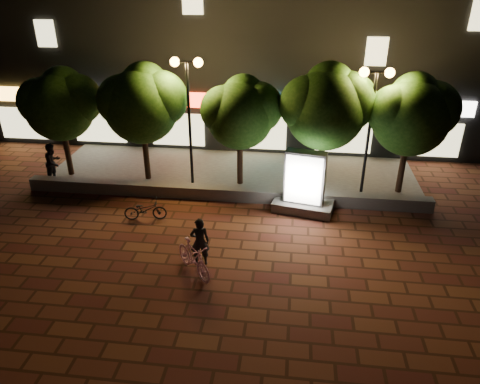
% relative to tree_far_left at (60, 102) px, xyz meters
% --- Properties ---
extents(ground, '(80.00, 80.00, 0.00)m').
position_rel_tree_far_left_xyz_m(ground, '(6.95, -5.46, -3.29)').
color(ground, brown).
rests_on(ground, ground).
extents(retaining_wall, '(16.00, 0.45, 0.50)m').
position_rel_tree_far_left_xyz_m(retaining_wall, '(6.95, -1.46, -3.04)').
color(retaining_wall, slate).
rests_on(retaining_wall, ground).
extents(sidewalk, '(16.00, 5.00, 0.08)m').
position_rel_tree_far_left_xyz_m(sidewalk, '(6.95, 1.04, -3.25)').
color(sidewalk, slate).
rests_on(sidewalk, ground).
extents(building_block, '(28.00, 8.12, 11.30)m').
position_rel_tree_far_left_xyz_m(building_block, '(6.94, 7.53, 1.70)').
color(building_block, black).
rests_on(building_block, ground).
extents(tree_far_left, '(3.36, 2.80, 4.63)m').
position_rel_tree_far_left_xyz_m(tree_far_left, '(0.00, 0.00, 0.00)').
color(tree_far_left, '#321C13').
rests_on(tree_far_left, sidewalk).
extents(tree_left, '(3.60, 3.00, 4.89)m').
position_rel_tree_far_left_xyz_m(tree_left, '(3.50, 0.00, 0.15)').
color(tree_left, '#321C13').
rests_on(tree_left, sidewalk).
extents(tree_mid, '(3.24, 2.70, 4.50)m').
position_rel_tree_far_left_xyz_m(tree_mid, '(7.50, -0.00, -0.08)').
color(tree_mid, '#321C13').
rests_on(tree_mid, sidewalk).
extents(tree_right, '(3.72, 3.10, 5.07)m').
position_rel_tree_far_left_xyz_m(tree_right, '(10.80, 0.00, 0.27)').
color(tree_right, '#321C13').
rests_on(tree_right, sidewalk).
extents(tree_far_right, '(3.48, 2.90, 4.76)m').
position_rel_tree_far_left_xyz_m(tree_far_right, '(14.00, 0.00, 0.08)').
color(tree_far_right, '#321C13').
rests_on(tree_far_right, sidewalk).
extents(street_lamp_left, '(1.26, 0.36, 5.18)m').
position_rel_tree_far_left_xyz_m(street_lamp_left, '(5.45, -0.26, 0.74)').
color(street_lamp_left, black).
rests_on(street_lamp_left, sidewalk).
extents(street_lamp_right, '(1.26, 0.36, 4.98)m').
position_rel_tree_far_left_xyz_m(street_lamp_right, '(12.45, -0.26, 0.60)').
color(street_lamp_right, black).
rests_on(street_lamp_right, sidewalk).
extents(ad_kiosk, '(2.38, 1.52, 2.39)m').
position_rel_tree_far_left_xyz_m(ad_kiosk, '(10.08, -2.01, -2.33)').
color(ad_kiosk, slate).
rests_on(ad_kiosk, ground).
extents(scooter_pink, '(1.58, 1.67, 1.08)m').
position_rel_tree_far_left_xyz_m(scooter_pink, '(6.82, -6.33, -2.75)').
color(scooter_pink, '#F59FC3').
rests_on(scooter_pink, ground).
extents(rider, '(0.65, 0.50, 1.61)m').
position_rel_tree_far_left_xyz_m(rider, '(6.93, -5.84, -2.49)').
color(rider, black).
rests_on(rider, ground).
extents(scooter_parked, '(1.61, 0.81, 0.81)m').
position_rel_tree_far_left_xyz_m(scooter_parked, '(4.40, -3.39, -2.89)').
color(scooter_parked, black).
rests_on(scooter_parked, ground).
extents(pedestrian, '(0.78, 0.93, 1.69)m').
position_rel_tree_far_left_xyz_m(pedestrian, '(-0.36, -0.80, -2.37)').
color(pedestrian, black).
rests_on(pedestrian, sidewalk).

